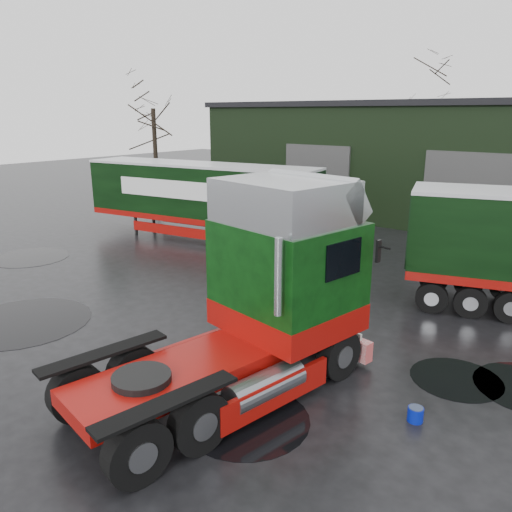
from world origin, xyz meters
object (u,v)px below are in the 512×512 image
Objects in this scene: tree_left at (154,136)px; tree_back_a at (426,125)px; hero_tractor at (216,297)px; trailer_left at (200,202)px; warehouse at (503,161)px; wash_bucket at (415,414)px.

tree_left is 0.89× the size of tree_back_a.
hero_tractor is 0.75× the size of tree_back_a.
tree_back_a is at bearing -13.05° from trailer_left.
wash_bucket is at bearing -80.07° from warehouse.
tree_back_a reaches higher than tree_left.
tree_back_a is at bearing 128.66° from warehouse.
trailer_left is 1.34× the size of tree_left.
tree_left reaches higher than hero_tractor.
tree_left is at bearing -121.43° from tree_back_a.
wash_bucket is 0.04× the size of tree_left.
tree_back_a is (1.50, 23.62, 2.98)m from trailer_left.
hero_tractor is 0.62× the size of trailer_left.
warehouse reaches higher than hero_tractor.
hero_tractor is at bearing -38.01° from tree_left.
tree_back_a reaches higher than wash_bucket.
warehouse is at bearing 100.34° from hero_tractor.
hero_tractor is at bearing -76.05° from tree_back_a.
hero_tractor is at bearing -89.51° from warehouse.
hero_tractor is at bearing -143.46° from trailer_left.
warehouse is at bearing -51.34° from tree_back_a.
wash_bucket is 33.73m from tree_back_a.
trailer_left is 23.86m from tree_back_a.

